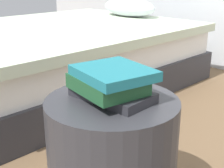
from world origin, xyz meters
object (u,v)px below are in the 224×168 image
(side_table, at_px, (112,158))
(book_forest, at_px, (107,84))
(bed, at_px, (60,55))
(book_charcoal, at_px, (112,94))
(book_teal, at_px, (115,73))

(side_table, distance_m, book_forest, 0.28)
(side_table, relative_size, book_forest, 1.97)
(bed, distance_m, book_charcoal, 1.51)
(book_charcoal, bearing_deg, book_teal, -20.24)
(book_teal, bearing_deg, side_table, -146.62)
(book_charcoal, bearing_deg, book_forest, -106.63)
(side_table, distance_m, book_charcoal, 0.24)
(book_teal, bearing_deg, book_charcoal, 173.73)
(side_table, bearing_deg, book_teal, 25.72)
(bed, relative_size, book_forest, 9.13)
(side_table, relative_size, book_teal, 1.92)
(book_teal, bearing_deg, bed, 162.54)
(book_charcoal, height_order, book_forest, book_forest)
(book_forest, distance_m, book_teal, 0.05)
(book_charcoal, distance_m, book_teal, 0.08)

